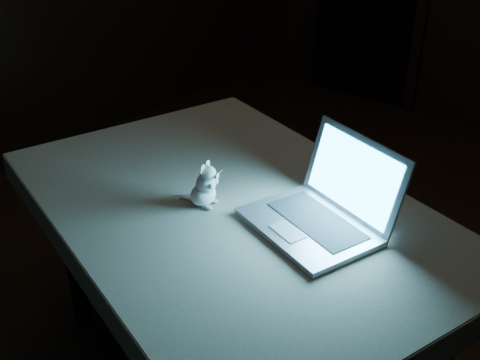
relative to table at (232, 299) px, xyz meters
The scene contains 5 objects.
floor 0.74m from the table, 99.59° to the left, with size 5.00×5.00×0.00m, color black.
table is the anchor object (origin of this frame).
tablecloth 0.38m from the table, 117.27° to the right, with size 1.66×1.10×0.11m, color #B8B19B, non-canonical shape.
laptop 0.64m from the table, ahead, with size 0.42×0.36×0.28m, color #A4A4A9, non-canonical shape.
plush_mouse 0.51m from the table, 138.98° to the right, with size 0.12×0.12×0.16m, color silver, non-canonical shape.
Camera 1 is at (1.25, -1.94, 1.93)m, focal length 45.00 mm.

